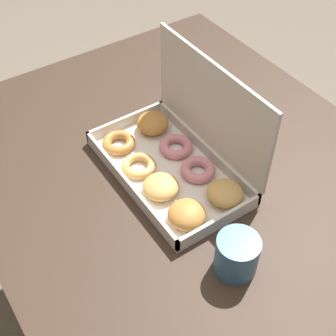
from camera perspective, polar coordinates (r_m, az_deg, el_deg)
name	(u,v)px	position (r m, az deg, el deg)	size (l,w,h in m)	color
ground_plane	(174,297)	(1.76, 0.75, -15.47)	(8.00, 8.00, 0.00)	#6B6054
dining_table	(176,182)	(1.25, 1.03, -1.70)	(1.14, 0.99, 0.71)	#38281E
donut_box	(179,156)	(1.12, 1.33, 1.51)	(0.41, 0.24, 0.27)	silver
coffee_mug	(237,254)	(0.96, 8.39, -10.38)	(0.09, 0.09, 0.09)	teal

